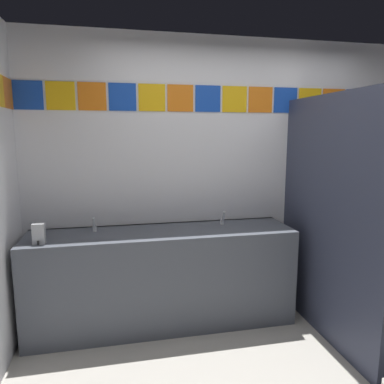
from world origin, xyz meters
name	(u,v)px	position (x,y,z in m)	size (l,w,h in m)	color
wall_back	(232,175)	(0.00, 1.50, 1.30)	(3.88, 0.09, 2.58)	silver
vanity_counter	(163,276)	(-0.73, 1.18, 0.44)	(2.31, 0.57, 0.86)	#4C515B
faucet_left	(94,226)	(-1.31, 1.26, 0.91)	(0.04, 0.10, 0.14)	silver
faucet_right	(223,219)	(-0.16, 1.26, 0.91)	(0.04, 0.10, 0.14)	silver
soap_dispenser	(39,234)	(-1.71, 1.01, 0.94)	(0.09, 0.09, 0.16)	#B7BABF
stall_divider	(365,226)	(0.74, 0.48, 1.01)	(0.92, 1.45, 2.02)	#33384C
toilet	(361,276)	(1.22, 1.09, 0.30)	(0.39, 0.49, 0.74)	white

